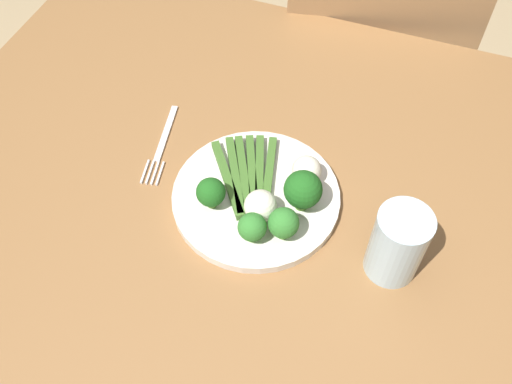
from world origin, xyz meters
The scene contains 12 objects.
dining_table centered at (0.00, 0.00, 0.66)m, with size 1.11×1.02×0.77m.
chair centered at (-0.07, -0.65, 0.50)m, with size 0.48×0.48×0.87m.
plate centered at (-0.01, -0.05, 0.78)m, with size 0.25×0.25×0.01m, color silver.
asparagus_bundle centered at (0.02, -0.08, 0.79)m, with size 0.13×0.16×0.01m.
broccoli_front_left centered at (-0.07, -0.06, 0.82)m, with size 0.05×0.05×0.07m.
broccoli_left centered at (-0.07, 0.00, 0.82)m, with size 0.04×0.04×0.05m.
broccoli_right centered at (-0.03, 0.02, 0.81)m, with size 0.04×0.04×0.05m.
broccoli_near_center centered at (0.05, -0.01, 0.82)m, with size 0.04×0.04×0.05m.
cauliflower_outer_edge centered at (-0.03, -0.02, 0.81)m, with size 0.05×0.05×0.05m, color silver.
cauliflower_near_fork centered at (-0.07, -0.10, 0.81)m, with size 0.04×0.04×0.04m, color silver.
fork centered at (0.17, -0.10, 0.77)m, with size 0.05×0.17×0.00m.
water_glass centered at (-0.22, -0.01, 0.83)m, with size 0.07×0.07×0.11m, color silver.
Camera 1 is at (-0.17, 0.40, 1.46)m, focal length 39.64 mm.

